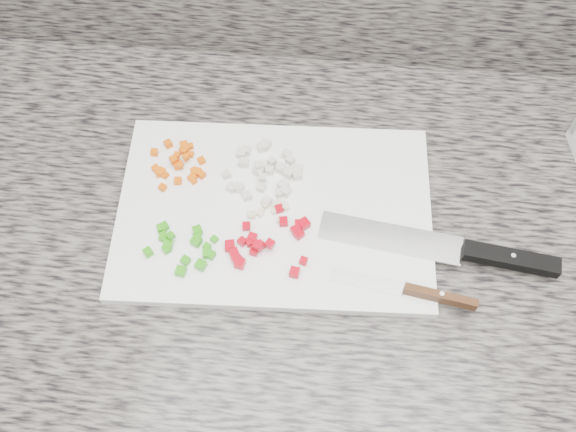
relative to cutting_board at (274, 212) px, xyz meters
The scene contains 10 objects.
cabinet 0.49m from the cutting_board, ahead, with size 3.92×0.62×0.86m, color beige.
countertop 0.12m from the cutting_board, ahead, with size 3.96×0.64×0.04m, color #625D56.
cutting_board is the anchor object (origin of this frame).
carrot_pile 0.15m from the cutting_board, 157.99° to the left, with size 0.08×0.08×0.02m.
onion_pile 0.06m from the cutting_board, 107.38° to the left, with size 0.11×0.11×0.02m.
green_pepper_pile 0.13m from the cutting_board, 147.99° to the right, with size 0.09×0.08×0.02m.
red_pepper_pile 0.05m from the cutting_board, 94.08° to the right, with size 0.11×0.10×0.02m.
garlic_pile 0.01m from the cutting_board, 141.82° to the right, with size 0.05×0.04×0.01m.
chef_knife 0.26m from the cutting_board, ahead, with size 0.30×0.07×0.02m.
paring_knife 0.22m from the cutting_board, 28.62° to the right, with size 0.18×0.04×0.02m.
Camera 1 is at (-0.06, 1.03, 1.65)m, focal length 40.00 mm.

